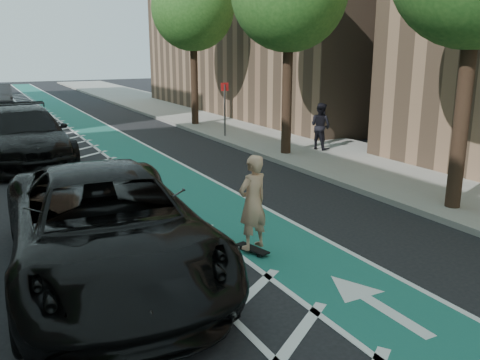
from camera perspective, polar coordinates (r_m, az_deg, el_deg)
ground at (r=9.27m, az=-11.17°, el=-10.68°), size 120.00×120.00×0.00m
bike_lane at (r=19.25m, az=-11.38°, el=2.55°), size 2.00×90.00×0.01m
buffer_strip at (r=18.89m, az=-15.74°, el=2.06°), size 1.40×90.00×0.01m
sidewalk_right at (r=21.93m, az=5.11°, el=4.41°), size 5.00×90.00×0.15m
curb_right at (r=20.72m, az=-0.60°, el=3.89°), size 0.12×90.00×0.16m
tree_r_d at (r=26.23m, az=-5.25°, el=18.55°), size 4.20×4.20×7.90m
sign_post at (r=22.54m, az=-1.71°, el=8.01°), size 0.35×0.08×2.47m
skateboard at (r=10.10m, az=1.40°, el=-7.72°), size 0.40×0.80×0.10m
skateboarder at (r=9.78m, az=1.44°, el=-2.53°), size 0.77×0.60×1.87m
suv_near at (r=9.09m, az=-14.80°, el=-4.99°), size 3.64×7.01×1.89m
suv_far at (r=19.39m, az=-22.95°, el=4.62°), size 2.77×6.60×1.90m
car_grey at (r=40.67m, az=-25.39°, el=8.70°), size 1.74×4.59×1.50m
pedestrian at (r=19.73m, az=9.02°, el=6.00°), size 0.88×1.01×1.78m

